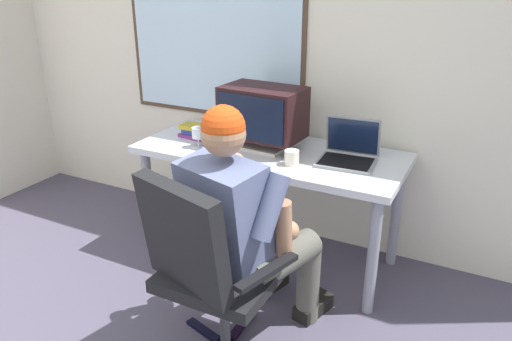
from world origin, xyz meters
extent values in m
cube|color=silver|center=(0.00, 2.21, 1.31)|extent=(4.48, 0.06, 2.61)
cube|color=#4C3828|center=(-0.49, 2.18, 1.40)|extent=(1.33, 0.01, 1.27)
cube|color=silver|center=(-0.49, 2.17, 1.40)|extent=(1.27, 0.02, 1.21)
cylinder|color=gray|center=(-0.61, 1.54, 0.34)|extent=(0.06, 0.06, 0.68)
cylinder|color=gray|center=(0.84, 1.54, 0.34)|extent=(0.06, 0.06, 0.68)
cylinder|color=gray|center=(-0.61, 2.08, 0.34)|extent=(0.06, 0.06, 0.68)
cylinder|color=gray|center=(0.84, 2.08, 0.34)|extent=(0.06, 0.06, 0.68)
cube|color=silver|center=(0.11, 1.81, 0.70)|extent=(1.59, 0.68, 0.04)
cube|color=black|center=(0.16, 0.98, 0.01)|extent=(0.28, 0.12, 0.02)
cube|color=black|center=(0.29, 1.08, 0.01)|extent=(0.05, 0.28, 0.02)
cylinder|color=#3F3F44|center=(0.30, 0.95, 0.22)|extent=(0.05, 0.05, 0.39)
cube|color=black|center=(0.30, 0.95, 0.43)|extent=(0.50, 0.50, 0.06)
cube|color=black|center=(0.24, 0.74, 0.71)|extent=(0.49, 0.25, 0.49)
cube|color=black|center=(0.55, 0.87, 0.56)|extent=(0.14, 0.35, 0.02)
cube|color=black|center=(0.04, 1.02, 0.56)|extent=(0.14, 0.35, 0.02)
cylinder|color=#55544B|center=(0.51, 1.13, 0.46)|extent=(0.26, 0.44, 0.15)
cylinder|color=#55544B|center=(0.57, 1.33, 0.23)|extent=(0.12, 0.12, 0.46)
cube|color=black|center=(0.58, 1.39, 0.04)|extent=(0.16, 0.26, 0.08)
cylinder|color=#55544B|center=(0.20, 1.22, 0.46)|extent=(0.26, 0.44, 0.15)
cylinder|color=#55544B|center=(0.26, 1.42, 0.23)|extent=(0.12, 0.12, 0.46)
cube|color=black|center=(0.28, 1.48, 0.04)|extent=(0.16, 0.26, 0.08)
cube|color=slate|center=(0.30, 0.98, 0.72)|extent=(0.44, 0.37, 0.52)
sphere|color=#AB7A59|center=(0.30, 0.98, 1.09)|extent=(0.19, 0.19, 0.19)
sphere|color=#CC4113|center=(0.30, 0.98, 1.12)|extent=(0.19, 0.19, 0.19)
cylinder|color=slate|center=(0.52, 0.96, 0.82)|extent=(0.14, 0.22, 0.29)
cylinder|color=#AB7A59|center=(0.55, 1.05, 0.68)|extent=(0.10, 0.11, 0.27)
sphere|color=#AB7A59|center=(0.56, 1.09, 0.65)|extent=(0.09, 0.09, 0.09)
cylinder|color=slate|center=(0.10, 1.08, 0.82)|extent=(0.14, 0.22, 0.29)
cylinder|color=#AB7A59|center=(0.14, 1.22, 0.77)|extent=(0.12, 0.17, 0.27)
sphere|color=#AB7A59|center=(0.16, 1.31, 0.83)|extent=(0.09, 0.09, 0.09)
cube|color=beige|center=(0.06, 1.83, 0.73)|extent=(0.30, 0.25, 0.02)
cylinder|color=beige|center=(0.06, 1.83, 0.77)|extent=(0.04, 0.04, 0.05)
cube|color=black|center=(0.06, 1.83, 0.94)|extent=(0.49, 0.32, 0.30)
cube|color=black|center=(0.05, 1.68, 0.94)|extent=(0.43, 0.04, 0.26)
cube|color=gray|center=(0.59, 1.79, 0.73)|extent=(0.32, 0.26, 0.02)
cube|color=black|center=(0.59, 1.79, 0.74)|extent=(0.29, 0.23, 0.00)
cube|color=gray|center=(0.58, 1.93, 0.85)|extent=(0.31, 0.08, 0.22)
cube|color=#0F1933|center=(0.58, 1.92, 0.85)|extent=(0.29, 0.06, 0.20)
cylinder|color=silver|center=(-0.29, 1.66, 0.73)|extent=(0.07, 0.07, 0.00)
cylinder|color=silver|center=(-0.29, 1.66, 0.76)|extent=(0.01, 0.01, 0.06)
cylinder|color=silver|center=(-0.29, 1.66, 0.82)|extent=(0.07, 0.07, 0.06)
cylinder|color=#56091F|center=(-0.29, 1.66, 0.79)|extent=(0.07, 0.07, 0.02)
cube|color=#702C76|center=(-0.41, 1.81, 0.73)|extent=(0.21, 0.15, 0.02)
cube|color=#28438E|center=(-0.42, 1.83, 0.76)|extent=(0.15, 0.12, 0.03)
cube|color=#A99021|center=(-0.42, 1.81, 0.79)|extent=(0.18, 0.11, 0.02)
cylinder|color=beige|center=(0.32, 1.65, 0.76)|extent=(0.08, 0.08, 0.08)
camera|label=1|loc=(1.30, -0.69, 1.73)|focal=34.70mm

